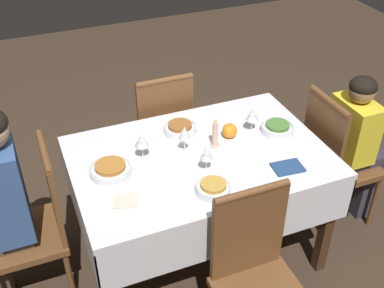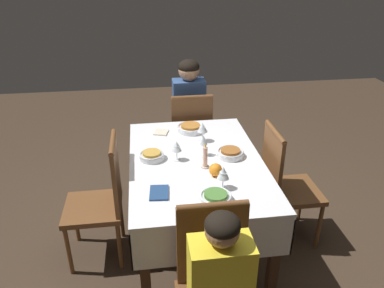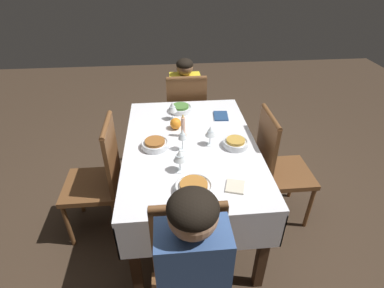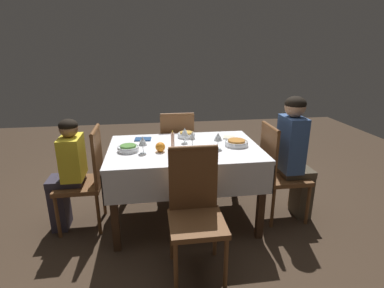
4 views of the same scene
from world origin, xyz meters
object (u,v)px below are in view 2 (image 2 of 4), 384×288
at_px(chair_north, 102,197).
at_px(napkin_red_folded, 161,132).
at_px(chair_east, 191,136).
at_px(bowl_east, 191,128).
at_px(napkin_spare_side, 159,193).
at_px(chair_south, 284,182).
at_px(wine_glass_north, 177,147).
at_px(bowl_west, 216,197).
at_px(bowl_south, 230,153).
at_px(chair_west, 215,285).
at_px(wine_glass_east, 202,128).
at_px(wine_glass_south, 203,141).
at_px(person_adult_denim, 188,113).
at_px(bowl_north, 152,155).
at_px(dining_table, 196,172).
at_px(candle_centerpiece, 205,158).
at_px(wine_glass_west, 223,173).
at_px(orange_fruit, 216,170).

height_order(chair_north, napkin_red_folded, chair_north).
xyz_separation_m(chair_east, bowl_east, (-0.41, 0.06, 0.27)).
bearing_deg(napkin_spare_side, chair_south, -68.14).
bearing_deg(chair_north, wine_glass_north, 93.25).
xyz_separation_m(bowl_east, bowl_west, (-1.00, -0.01, 0.00)).
distance_m(bowl_west, bowl_south, 0.57).
relative_size(chair_west, chair_north, 1.00).
distance_m(wine_glass_east, wine_glass_south, 0.23).
relative_size(chair_west, person_adult_denim, 0.79).
xyz_separation_m(wine_glass_north, wine_glass_south, (0.05, -0.20, 0.01)).
distance_m(person_adult_denim, bowl_north, 1.08).
relative_size(chair_east, napkin_spare_side, 5.71).
relative_size(person_adult_denim, napkin_red_folded, 8.81).
relative_size(chair_north, chair_south, 1.00).
bearing_deg(chair_east, bowl_north, 65.23).
bearing_deg(wine_glass_south, chair_north, 95.89).
height_order(chair_west, chair_north, same).
bearing_deg(bowl_west, bowl_south, -21.76).
height_order(dining_table, napkin_spare_side, napkin_spare_side).
distance_m(bowl_north, napkin_red_folded, 0.44).
bearing_deg(chair_east, candle_centerpiece, 87.95).
bearing_deg(dining_table, chair_south, -89.81).
bearing_deg(wine_glass_north, bowl_north, 77.77).
distance_m(bowl_north, candle_centerpiece, 0.39).
distance_m(wine_glass_east, candle_centerpiece, 0.41).
xyz_separation_m(person_adult_denim, bowl_north, (-1.00, 0.39, 0.10)).
distance_m(wine_glass_east, bowl_south, 0.33).
bearing_deg(chair_west, napkin_spare_side, 115.61).
bearing_deg(candle_centerpiece, bowl_south, -57.71).
distance_m(chair_west, wine_glass_west, 0.65).
distance_m(dining_table, chair_west, 0.92).
relative_size(bowl_north, candle_centerpiece, 1.00).
relative_size(chair_north, bowl_west, 5.04).
height_order(chair_south, candle_centerpiece, chair_south).
relative_size(wine_glass_north, bowl_south, 0.77).
bearing_deg(dining_table, wine_glass_north, 81.30).
bearing_deg(bowl_west, chair_north, 55.22).
bearing_deg(bowl_east, chair_west, 177.53).
xyz_separation_m(bowl_east, bowl_south, (-0.47, -0.22, 0.00)).
bearing_deg(person_adult_denim, chair_south, 119.35).
relative_size(bowl_east, bowl_north, 1.24).
bearing_deg(chair_north, bowl_north, 100.60).
xyz_separation_m(person_adult_denim, wine_glass_east, (-0.76, -0.01, 0.18)).
xyz_separation_m(bowl_west, wine_glass_west, (0.13, -0.07, 0.08)).
bearing_deg(wine_glass_south, dining_table, 137.11).
xyz_separation_m(orange_fruit, napkin_red_folded, (0.71, 0.31, -0.04)).
height_order(napkin_red_folded, napkin_spare_side, same).
relative_size(dining_table, wine_glass_south, 8.62).
bearing_deg(wine_glass_east, wine_glass_north, 140.48).
xyz_separation_m(bowl_west, orange_fruit, (0.28, -0.05, 0.02)).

